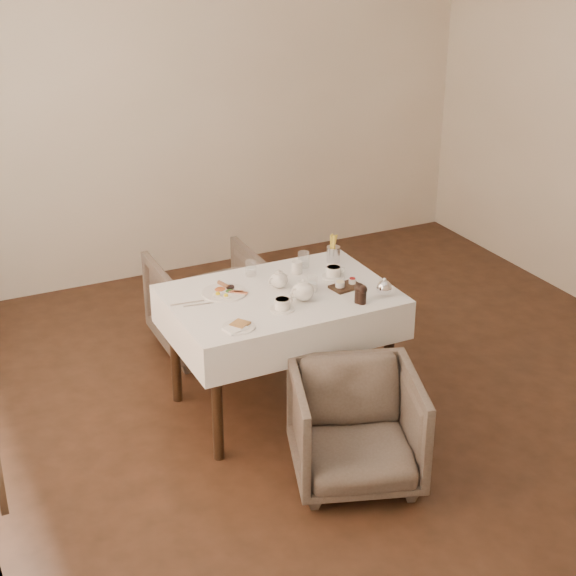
% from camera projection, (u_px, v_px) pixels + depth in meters
% --- Properties ---
extents(table, '(1.28, 0.88, 0.75)m').
position_uv_depth(table, '(280.00, 311.00, 5.11)').
color(table, black).
rests_on(table, ground).
extents(armchair_near, '(0.83, 0.85, 0.61)m').
position_uv_depth(armchair_near, '(356.00, 428.00, 4.61)').
color(armchair_near, '#4E4339').
rests_on(armchair_near, ground).
extents(armchair_far, '(0.71, 0.73, 0.66)m').
position_uv_depth(armchair_far, '(209.00, 302.00, 5.95)').
color(armchair_far, '#4E4339').
rests_on(armchair_far, ground).
extents(breakfast_plate, '(0.26, 0.26, 0.03)m').
position_uv_depth(breakfast_plate, '(224.00, 292.00, 5.06)').
color(breakfast_plate, white).
rests_on(breakfast_plate, table).
extents(side_plate, '(0.18, 0.18, 0.02)m').
position_uv_depth(side_plate, '(238.00, 327.00, 4.66)').
color(side_plate, white).
rests_on(side_plate, table).
extents(teapot_centre, '(0.17, 0.15, 0.12)m').
position_uv_depth(teapot_centre, '(279.00, 279.00, 5.11)').
color(teapot_centre, white).
rests_on(teapot_centre, table).
extents(teapot_front, '(0.20, 0.17, 0.14)m').
position_uv_depth(teapot_front, '(303.00, 290.00, 4.94)').
color(teapot_front, white).
rests_on(teapot_front, table).
extents(creamer, '(0.08, 0.08, 0.07)m').
position_uv_depth(creamer, '(297.00, 267.00, 5.31)').
color(creamer, white).
rests_on(creamer, table).
extents(teacup_near, '(0.14, 0.14, 0.07)m').
position_uv_depth(teacup_near, '(282.00, 305.00, 4.85)').
color(teacup_near, white).
rests_on(teacup_near, table).
extents(teacup_far, '(0.14, 0.14, 0.07)m').
position_uv_depth(teacup_far, '(333.00, 273.00, 5.26)').
color(teacup_far, white).
rests_on(teacup_far, table).
extents(glass_left, '(0.07, 0.07, 0.09)m').
position_uv_depth(glass_left, '(251.00, 268.00, 5.28)').
color(glass_left, silver).
rests_on(glass_left, table).
extents(glass_mid, '(0.08, 0.08, 0.09)m').
position_uv_depth(glass_mid, '(312.00, 284.00, 5.08)').
color(glass_mid, silver).
rests_on(glass_mid, table).
extents(glass_right, '(0.09, 0.09, 0.10)m').
position_uv_depth(glass_right, '(304.00, 260.00, 5.39)').
color(glass_right, silver).
rests_on(glass_right, table).
extents(condiment_board, '(0.19, 0.14, 0.05)m').
position_uv_depth(condiment_board, '(345.00, 286.00, 5.13)').
color(condiment_board, black).
rests_on(condiment_board, table).
extents(pepper_mill_left, '(0.07, 0.07, 0.11)m').
position_uv_depth(pepper_mill_left, '(362.00, 294.00, 4.92)').
color(pepper_mill_left, black).
rests_on(pepper_mill_left, table).
extents(pepper_mill_right, '(0.07, 0.07, 0.12)m').
position_uv_depth(pepper_mill_right, '(359.00, 293.00, 4.93)').
color(pepper_mill_right, black).
rests_on(pepper_mill_right, table).
extents(silver_pot, '(0.12, 0.10, 0.11)m').
position_uv_depth(silver_pot, '(384.00, 287.00, 5.01)').
color(silver_pot, white).
rests_on(silver_pot, table).
extents(fries_cup, '(0.08, 0.08, 0.18)m').
position_uv_depth(fries_cup, '(333.00, 250.00, 5.46)').
color(fries_cup, silver).
rests_on(fries_cup, table).
extents(cutlery_fork, '(0.19, 0.04, 0.00)m').
position_uv_depth(cutlery_fork, '(187.00, 303.00, 4.94)').
color(cutlery_fork, silver).
rests_on(cutlery_fork, table).
extents(cutlery_knife, '(0.17, 0.04, 0.00)m').
position_uv_depth(cutlery_knife, '(199.00, 305.00, 4.92)').
color(cutlery_knife, silver).
rests_on(cutlery_knife, table).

